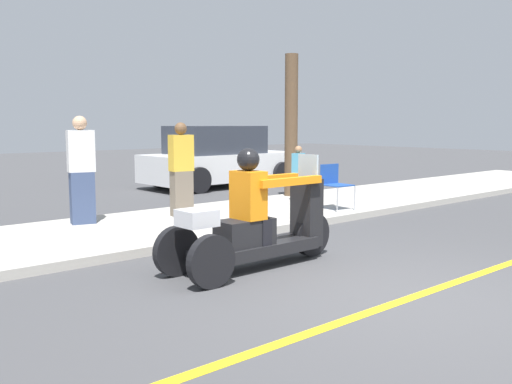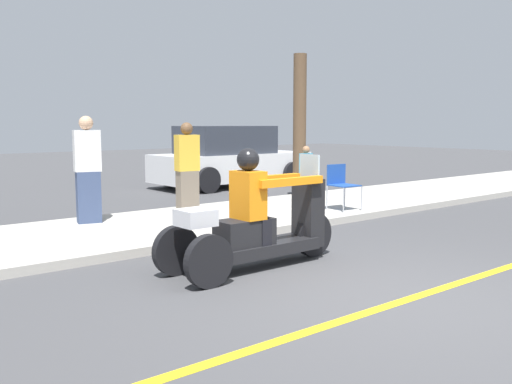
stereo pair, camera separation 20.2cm
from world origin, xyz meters
The scene contains 10 objects.
ground_plane centered at (0.00, 0.00, 0.00)m, with size 60.00×60.00×0.00m, color #424244.
lane_stripe centered at (-0.37, 0.00, 0.00)m, with size 24.00×0.12×0.01m.
sidewalk_strip centered at (0.00, 4.60, 0.06)m, with size 28.00×2.80×0.12m.
motorcycle_trike centered at (-0.36, 1.86, 0.50)m, with size 2.39×0.74×1.41m.
spectator_far_back centered at (-0.89, 5.39, 0.93)m, with size 0.45×0.33×1.68m.
spectator_with_child centered at (3.52, 5.01, 0.66)m, with size 0.29×0.22×1.11m.
spectator_by_tree centered at (0.69, 4.98, 0.88)m, with size 0.40×0.28×1.58m.
folding_chair_curbside centered at (3.22, 3.80, 0.62)m, with size 0.50×0.50×0.82m.
parked_car_lot_center centered at (4.59, 9.00, 0.75)m, with size 4.26×1.95×1.61m.
tree_trunk centered at (4.01, 5.72, 1.63)m, with size 0.28×0.28×3.03m.
Camera 1 is at (-4.66, -3.05, 1.69)m, focal length 40.00 mm.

